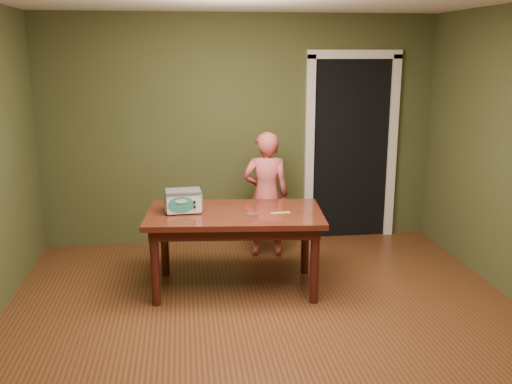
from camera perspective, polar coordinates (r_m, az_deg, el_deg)
floor at (r=4.56m, az=1.87°, el=-14.75°), size 5.00×5.00×0.00m
room_shell at (r=4.03m, az=2.06°, el=7.08°), size 4.52×5.02×2.61m
doorway at (r=7.09m, az=8.76°, el=4.59°), size 1.10×0.66×2.25m
dining_table at (r=5.27m, az=-2.13°, el=-3.03°), size 1.68×1.04×0.75m
toy_oven at (r=5.24m, az=-7.28°, el=-0.82°), size 0.35×0.25×0.21m
baking_pan at (r=5.10m, az=-0.40°, el=-2.28°), size 0.10×0.10×0.02m
spatula at (r=5.19m, az=2.46°, el=-2.09°), size 0.18×0.04×0.01m
child at (r=6.12m, az=1.01°, el=-0.28°), size 0.53×0.37×1.37m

